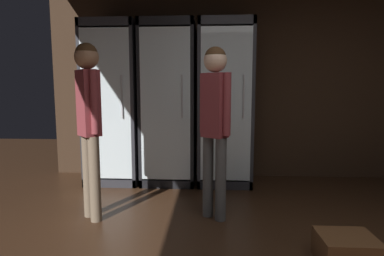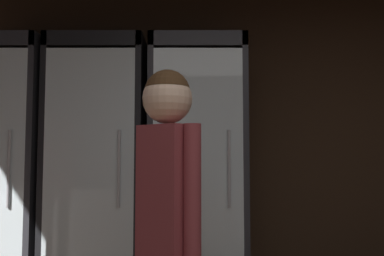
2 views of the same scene
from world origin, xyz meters
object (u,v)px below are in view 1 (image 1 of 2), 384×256
cooler_center (224,105)px  wine_crate_floor (347,250)px  cooler_far_left (115,105)px  cooler_left (169,106)px  shopper_far (89,110)px  shopper_near (215,113)px

cooler_center → wine_crate_floor: 2.25m
cooler_far_left → cooler_center: (1.42, -0.00, 0.00)m
cooler_far_left → cooler_left: size_ratio=1.00×
cooler_far_left → cooler_left: (0.71, 0.00, -0.00)m
cooler_far_left → wine_crate_floor: bearing=-41.2°
cooler_center → wine_crate_floor: (0.76, -1.91, -0.90)m
cooler_center → cooler_left: bearing=179.9°
cooler_left → shopper_far: (-0.56, -1.27, 0.02)m
cooler_center → shopper_near: (-0.14, -1.19, -0.01)m
shopper_far → wine_crate_floor: size_ratio=4.26×
wine_crate_floor → shopper_near: bearing=141.4°
cooler_far_left → cooler_center: 1.42m
cooler_left → shopper_near: (0.57, -1.19, -0.00)m
cooler_far_left → wine_crate_floor: 3.04m
cooler_center → wine_crate_floor: cooler_center is taller
shopper_near → shopper_far: (-1.13, -0.08, 0.02)m
cooler_far_left → cooler_left: 0.71m
cooler_center → shopper_near: size_ratio=1.29×
cooler_left → shopper_far: cooler_left is taller
cooler_left → wine_crate_floor: bearing=-52.4°
cooler_left → cooler_center: (0.71, -0.00, 0.01)m
cooler_far_left → shopper_far: size_ratio=1.27×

